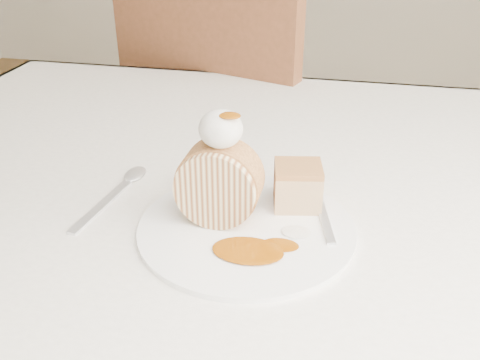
# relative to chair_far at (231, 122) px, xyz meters

# --- Properties ---
(table) EXTENTS (1.40, 0.90, 0.75)m
(table) POSITION_rel_chair_far_xyz_m (0.24, -0.59, 0.09)
(table) COLOR white
(table) RESTS_ON ground
(chair_far) EXTENTS (0.60, 0.60, 1.00)m
(chair_far) POSITION_rel_chair_far_xyz_m (0.00, 0.00, 0.00)
(chair_far) COLOR brown
(chair_far) RESTS_ON ground
(plate) EXTENTS (0.30, 0.30, 0.01)m
(plate) POSITION_rel_chair_far_xyz_m (0.19, -0.75, 0.18)
(plate) COLOR white
(plate) RESTS_ON table
(roulade_slice) EXTENTS (0.10, 0.05, 0.10)m
(roulade_slice) POSITION_rel_chair_far_xyz_m (0.16, -0.74, 0.23)
(roulade_slice) COLOR beige
(roulade_slice) RESTS_ON plate
(cake_chunk) EXTENTS (0.07, 0.06, 0.05)m
(cake_chunk) POSITION_rel_chair_far_xyz_m (0.24, -0.69, 0.21)
(cake_chunk) COLOR tan
(cake_chunk) RESTS_ON plate
(whipped_cream) EXTENTS (0.05, 0.05, 0.04)m
(whipped_cream) POSITION_rel_chair_far_xyz_m (0.16, -0.74, 0.30)
(whipped_cream) COLOR white
(whipped_cream) RESTS_ON roulade_slice
(caramel_drizzle) EXTENTS (0.03, 0.02, 0.01)m
(caramel_drizzle) POSITION_rel_chair_far_xyz_m (0.17, -0.74, 0.33)
(caramel_drizzle) COLOR #864105
(caramel_drizzle) RESTS_ON whipped_cream
(caramel_pool) EXTENTS (0.09, 0.07, 0.00)m
(caramel_pool) POSITION_rel_chair_far_xyz_m (0.20, -0.80, 0.19)
(caramel_pool) COLOR #864105
(caramel_pool) RESTS_ON plate
(fork) EXTENTS (0.06, 0.16, 0.00)m
(fork) POSITION_rel_chair_far_xyz_m (0.28, -0.71, 0.19)
(fork) COLOR silver
(fork) RESTS_ON plate
(spoon) EXTENTS (0.05, 0.17, 0.00)m
(spoon) POSITION_rel_chair_far_xyz_m (-0.00, -0.73, 0.18)
(spoon) COLOR silver
(spoon) RESTS_ON table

